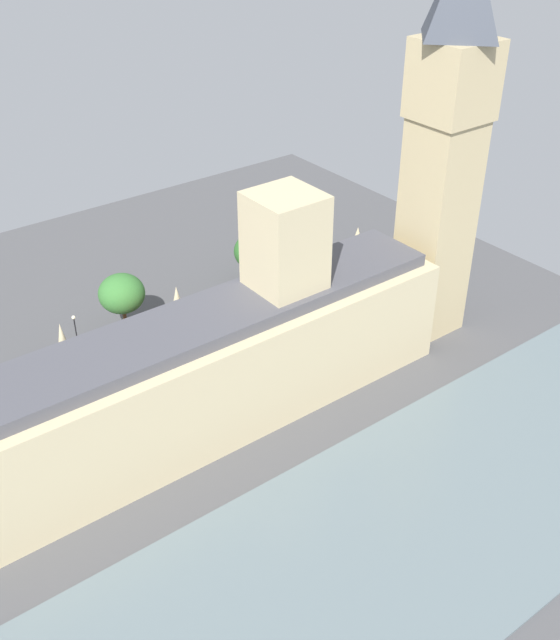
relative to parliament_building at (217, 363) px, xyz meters
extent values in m
plane|color=#4C4C4F|center=(1.99, 1.42, -8.52)|extent=(136.55, 136.55, 0.00)
cube|color=slate|center=(-28.31, 1.42, -8.39)|extent=(29.82, 122.89, 0.25)
cube|color=#CCBA8E|center=(-0.01, 1.42, -1.36)|extent=(13.25, 66.55, 14.32)
cube|color=#CCBA8E|center=(-0.01, -10.56, 5.53)|extent=(8.11, 8.11, 28.10)
cube|color=#4C4C54|center=(-0.01, 1.42, 6.60)|extent=(10.07, 63.89, 1.60)
cone|color=#CCBA8E|center=(6.22, -28.53, 6.78)|extent=(1.20, 1.20, 1.97)
cone|color=#CCBA8E|center=(6.22, -13.55, 7.10)|extent=(1.20, 1.20, 2.60)
cone|color=#CCBA8E|center=(6.22, 1.42, 7.13)|extent=(1.20, 1.20, 2.65)
cone|color=#CCBA8E|center=(6.22, 16.39, 7.36)|extent=(1.20, 1.20, 3.12)
cube|color=tan|center=(-0.61, -37.11, 7.53)|extent=(8.14, 8.14, 32.09)
cube|color=tan|center=(-0.61, -37.11, 28.66)|extent=(8.96, 8.96, 10.16)
cylinder|color=silver|center=(4.01, -37.11, 28.66)|extent=(0.25, 6.19, 6.19)
torus|color=black|center=(4.01, -37.11, 28.66)|extent=(0.24, 6.43, 6.43)
cylinder|color=silver|center=(-0.61, -41.74, 28.66)|extent=(6.19, 0.25, 6.19)
torus|color=black|center=(-0.61, -41.74, 28.66)|extent=(6.43, 0.24, 6.43)
cube|color=black|center=(15.90, -25.46, -7.80)|extent=(1.94, 4.31, 0.75)
cube|color=black|center=(15.89, -25.25, -7.10)|extent=(1.58, 2.43, 0.65)
cylinder|color=black|center=(16.76, -26.78, -8.18)|extent=(0.28, 0.69, 0.68)
cylinder|color=black|center=(15.15, -26.85, -8.18)|extent=(0.28, 0.69, 0.68)
cylinder|color=black|center=(16.65, -24.07, -8.18)|extent=(0.28, 0.69, 0.68)
cylinder|color=black|center=(15.04, -24.14, -8.18)|extent=(0.28, 0.69, 0.68)
cube|color=silver|center=(18.64, -17.37, -7.80)|extent=(1.94, 4.40, 0.75)
cube|color=black|center=(18.65, -17.59, -7.10)|extent=(1.56, 2.49, 0.65)
cylinder|color=black|center=(17.80, -16.04, -8.18)|extent=(0.28, 0.69, 0.68)
cylinder|color=black|center=(19.35, -15.96, -8.18)|extent=(0.28, 0.69, 0.68)
cylinder|color=black|center=(17.94, -18.79, -8.18)|extent=(0.28, 0.69, 0.68)
cylinder|color=black|center=(19.49, -18.71, -8.18)|extent=(0.28, 0.69, 0.68)
cube|color=#B20C0F|center=(16.12, 0.34, -5.87)|extent=(2.52, 10.50, 4.20)
cube|color=black|center=(16.12, 0.34, -5.78)|extent=(2.57, 10.10, 0.70)
cylinder|color=black|center=(14.97, 4.01, -7.97)|extent=(0.35, 1.10, 1.10)
cylinder|color=black|center=(17.27, 4.01, -7.97)|extent=(0.35, 1.10, 1.10)
cylinder|color=black|center=(14.96, -3.34, -7.97)|extent=(0.35, 1.10, 1.10)
cylinder|color=black|center=(17.26, -3.34, -7.97)|extent=(0.35, 1.10, 1.10)
cube|color=#19472D|center=(17.38, 13.45, -7.80)|extent=(1.95, 4.81, 0.75)
cube|color=black|center=(17.38, 13.21, -7.10)|extent=(1.62, 2.70, 0.65)
cylinder|color=black|center=(16.55, 14.99, -8.18)|extent=(0.26, 0.68, 0.68)
cylinder|color=black|center=(18.26, 14.96, -8.18)|extent=(0.26, 0.68, 0.68)
cylinder|color=black|center=(16.50, 11.93, -8.18)|extent=(0.26, 0.68, 0.68)
cylinder|color=black|center=(18.22, 11.90, -8.18)|extent=(0.26, 0.68, 0.68)
cylinder|color=maroon|center=(8.93, -12.83, -7.81)|extent=(0.59, 0.59, 1.42)
sphere|color=#8C6647|center=(8.93, -12.83, -6.96)|extent=(0.27, 0.27, 0.27)
cube|color=maroon|center=(8.84, -12.54, -7.74)|extent=(0.34, 0.19, 0.25)
cylinder|color=#336B60|center=(8.11, -2.00, -7.87)|extent=(0.60, 0.60, 1.28)
sphere|color=beige|center=(8.11, -2.00, -7.11)|extent=(0.25, 0.25, 0.25)
cube|color=gray|center=(8.34, -2.16, -7.81)|extent=(0.25, 0.30, 0.23)
cylinder|color=brown|center=(24.97, 0.32, -6.37)|extent=(0.56, 0.56, 4.28)
ellipsoid|color=#387533|center=(24.97, 0.32, -1.67)|extent=(6.83, 6.83, 5.81)
cylinder|color=brown|center=(23.26, -31.78, -6.45)|extent=(0.56, 0.56, 4.13)
ellipsoid|color=#387533|center=(23.26, -31.78, -2.29)|extent=(5.60, 5.60, 4.76)
cylinder|color=brown|center=(25.05, -23.83, -6.74)|extent=(0.56, 0.56, 3.54)
ellipsoid|color=#2D6628|center=(25.05, -23.83, -2.32)|extent=(7.07, 7.07, 6.01)
cylinder|color=black|center=(23.56, 8.55, -5.38)|extent=(0.18, 0.18, 6.27)
sphere|color=#F2EAC6|center=(23.56, 8.55, -1.97)|extent=(0.56, 0.56, 0.56)
camera|label=1|loc=(-65.23, 39.91, 54.62)|focal=42.65mm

